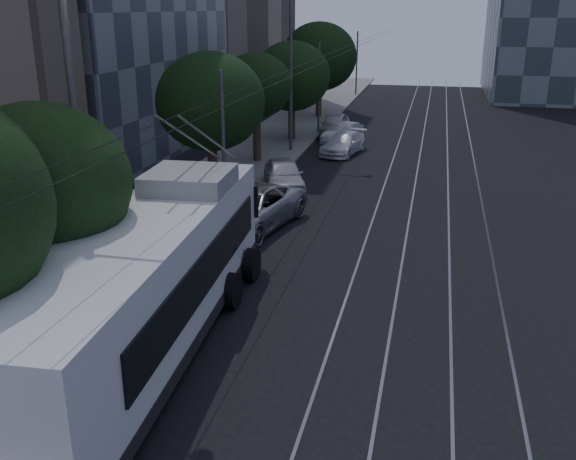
{
  "coord_description": "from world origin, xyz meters",
  "views": [
    {
      "loc": [
        2.49,
        -12.8,
        8.17
      ],
      "look_at": [
        -1.51,
        4.49,
        1.98
      ],
      "focal_mm": 40.0,
      "sensor_mm": 36.0,
      "label": 1
    }
  ],
  "objects_px": {
    "streetlamp_far": "(298,37)",
    "car_white_d": "(335,124)",
    "pickup_silver": "(249,209)",
    "car_white_a": "(284,175)",
    "streetlamp_near": "(91,120)",
    "trolleybus": "(149,282)",
    "car_white_b": "(343,143)",
    "car_white_c": "(342,133)"
  },
  "relations": [
    {
      "from": "trolleybus",
      "to": "streetlamp_near",
      "type": "distance_m",
      "value": 4.11
    },
    {
      "from": "car_white_c",
      "to": "streetlamp_far",
      "type": "height_order",
      "value": "streetlamp_far"
    },
    {
      "from": "trolleybus",
      "to": "streetlamp_far",
      "type": "distance_m",
      "value": 23.76
    },
    {
      "from": "car_white_d",
      "to": "streetlamp_near",
      "type": "xyz_separation_m",
      "value": [
        -1.3,
        -28.73,
        4.94
      ]
    },
    {
      "from": "car_white_c",
      "to": "streetlamp_far",
      "type": "xyz_separation_m",
      "value": [
        -2.16,
        -3.41,
        5.92
      ]
    },
    {
      "from": "car_white_c",
      "to": "car_white_d",
      "type": "bearing_deg",
      "value": 125.84
    },
    {
      "from": "car_white_c",
      "to": "streetlamp_near",
      "type": "relative_size",
      "value": 0.41
    },
    {
      "from": "trolleybus",
      "to": "car_white_a",
      "type": "bearing_deg",
      "value": 87.23
    },
    {
      "from": "car_white_a",
      "to": "car_white_d",
      "type": "bearing_deg",
      "value": 69.97
    },
    {
      "from": "car_white_c",
      "to": "streetlamp_far",
      "type": "bearing_deg",
      "value": -106.77
    },
    {
      "from": "trolleybus",
      "to": "car_white_d",
      "type": "bearing_deg",
      "value": 86.47
    },
    {
      "from": "trolleybus",
      "to": "car_white_d",
      "type": "relative_size",
      "value": 3.01
    },
    {
      "from": "streetlamp_near",
      "to": "car_white_a",
      "type": "bearing_deg",
      "value": 85.79
    },
    {
      "from": "pickup_silver",
      "to": "car_white_a",
      "type": "height_order",
      "value": "pickup_silver"
    },
    {
      "from": "streetlamp_far",
      "to": "car_white_a",
      "type": "bearing_deg",
      "value": -82.43
    },
    {
      "from": "trolleybus",
      "to": "pickup_silver",
      "type": "distance_m",
      "value": 9.42
    },
    {
      "from": "car_white_b",
      "to": "trolleybus",
      "type": "bearing_deg",
      "value": -81.5
    },
    {
      "from": "pickup_silver",
      "to": "streetlamp_near",
      "type": "bearing_deg",
      "value": -84.52
    },
    {
      "from": "car_white_a",
      "to": "pickup_silver",
      "type": "bearing_deg",
      "value": -109.18
    },
    {
      "from": "car_white_d",
      "to": "car_white_b",
      "type": "bearing_deg",
      "value": -76.77
    },
    {
      "from": "streetlamp_far",
      "to": "car_white_d",
      "type": "bearing_deg",
      "value": 77.52
    },
    {
      "from": "pickup_silver",
      "to": "car_white_a",
      "type": "xyz_separation_m",
      "value": [
        0.0,
        5.79,
        -0.07
      ]
    },
    {
      "from": "car_white_d",
      "to": "streetlamp_far",
      "type": "distance_m",
      "value": 8.3
    },
    {
      "from": "pickup_silver",
      "to": "car_white_a",
      "type": "relative_size",
      "value": 1.35
    },
    {
      "from": "car_white_b",
      "to": "streetlamp_near",
      "type": "xyz_separation_m",
      "value": [
        -2.7,
        -23.23,
        5.06
      ]
    },
    {
      "from": "car_white_c",
      "to": "car_white_a",
      "type": "bearing_deg",
      "value": -79.86
    },
    {
      "from": "car_white_a",
      "to": "streetlamp_far",
      "type": "bearing_deg",
      "value": 78.38
    },
    {
      "from": "trolleybus",
      "to": "streetlamp_near",
      "type": "relative_size",
      "value": 1.39
    },
    {
      "from": "car_white_c",
      "to": "pickup_silver",
      "type": "bearing_deg",
      "value": -78.06
    },
    {
      "from": "car_white_a",
      "to": "car_white_b",
      "type": "bearing_deg",
      "value": 59.98
    },
    {
      "from": "car_white_a",
      "to": "streetlamp_far",
      "type": "relative_size",
      "value": 0.39
    },
    {
      "from": "trolleybus",
      "to": "car_white_a",
      "type": "height_order",
      "value": "trolleybus"
    },
    {
      "from": "pickup_silver",
      "to": "streetlamp_near",
      "type": "xyz_separation_m",
      "value": [
        -1.1,
        -9.08,
        4.88
      ]
    },
    {
      "from": "trolleybus",
      "to": "pickup_silver",
      "type": "height_order",
      "value": "trolleybus"
    },
    {
      "from": "pickup_silver",
      "to": "car_white_b",
      "type": "height_order",
      "value": "pickup_silver"
    },
    {
      "from": "car_white_a",
      "to": "car_white_b",
      "type": "distance_m",
      "value": 8.51
    },
    {
      "from": "car_white_b",
      "to": "streetlamp_near",
      "type": "relative_size",
      "value": 0.45
    },
    {
      "from": "trolleybus",
      "to": "pickup_silver",
      "type": "relative_size",
      "value": 2.26
    },
    {
      "from": "car_white_d",
      "to": "streetlamp_near",
      "type": "relative_size",
      "value": 0.46
    },
    {
      "from": "car_white_a",
      "to": "car_white_d",
      "type": "xyz_separation_m",
      "value": [
        0.21,
        13.86,
        0.01
      ]
    },
    {
      "from": "car_white_a",
      "to": "streetlamp_near",
      "type": "xyz_separation_m",
      "value": [
        -1.1,
        -14.87,
        4.95
      ]
    },
    {
      "from": "streetlamp_near",
      "to": "pickup_silver",
      "type": "bearing_deg",
      "value": 83.12
    }
  ]
}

